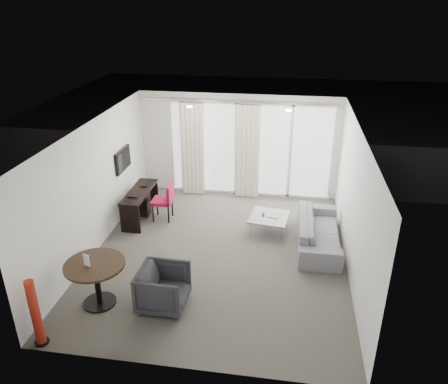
# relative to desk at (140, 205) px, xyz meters

# --- Properties ---
(floor) EXTENTS (5.00, 6.00, 0.00)m
(floor) POSITION_rel_desk_xyz_m (2.06, -1.23, -0.35)
(floor) COLOR #4E4A43
(floor) RESTS_ON ground
(ceiling) EXTENTS (5.00, 6.00, 0.00)m
(ceiling) POSITION_rel_desk_xyz_m (2.06, -1.23, 2.25)
(ceiling) COLOR white
(ceiling) RESTS_ON ground
(wall_left) EXTENTS (0.00, 6.00, 2.60)m
(wall_left) POSITION_rel_desk_xyz_m (-0.44, -1.23, 0.95)
(wall_left) COLOR silver
(wall_left) RESTS_ON ground
(wall_right) EXTENTS (0.00, 6.00, 2.60)m
(wall_right) POSITION_rel_desk_xyz_m (4.56, -1.23, 0.95)
(wall_right) COLOR silver
(wall_right) RESTS_ON ground
(wall_front) EXTENTS (5.00, 0.00, 2.60)m
(wall_front) POSITION_rel_desk_xyz_m (2.06, -4.23, 0.95)
(wall_front) COLOR silver
(wall_front) RESTS_ON ground
(window_panel) EXTENTS (4.00, 0.02, 2.38)m
(window_panel) POSITION_rel_desk_xyz_m (2.36, 1.75, 0.85)
(window_panel) COLOR white
(window_panel) RESTS_ON ground
(window_frame) EXTENTS (4.10, 0.06, 2.44)m
(window_frame) POSITION_rel_desk_xyz_m (2.36, 1.74, 0.85)
(window_frame) COLOR white
(window_frame) RESTS_ON ground
(curtain_left) EXTENTS (0.60, 0.20, 2.38)m
(curtain_left) POSITION_rel_desk_xyz_m (0.91, 1.59, 0.85)
(curtain_left) COLOR beige
(curtain_left) RESTS_ON ground
(curtain_right) EXTENTS (0.60, 0.20, 2.38)m
(curtain_right) POSITION_rel_desk_xyz_m (2.31, 1.59, 0.85)
(curtain_right) COLOR beige
(curtain_right) RESTS_ON ground
(curtain_track) EXTENTS (4.80, 0.04, 0.04)m
(curtain_track) POSITION_rel_desk_xyz_m (2.06, 1.59, 2.10)
(curtain_track) COLOR #B2B2B7
(curtain_track) RESTS_ON ceiling
(downlight_a) EXTENTS (0.12, 0.12, 0.02)m
(downlight_a) POSITION_rel_desk_xyz_m (1.16, 0.37, 2.24)
(downlight_a) COLOR #FFE0B2
(downlight_a) RESTS_ON ceiling
(downlight_b) EXTENTS (0.12, 0.12, 0.02)m
(downlight_b) POSITION_rel_desk_xyz_m (3.26, 0.37, 2.24)
(downlight_b) COLOR #FFE0B2
(downlight_b) RESTS_ON ceiling
(desk) EXTENTS (0.46, 1.48, 0.69)m
(desk) POSITION_rel_desk_xyz_m (0.00, 0.00, 0.00)
(desk) COLOR black
(desk) RESTS_ON floor
(tv) EXTENTS (0.05, 0.80, 0.50)m
(tv) POSITION_rel_desk_xyz_m (-0.40, 0.22, 1.00)
(tv) COLOR black
(tv) RESTS_ON wall_left
(desk_chair) EXTENTS (0.49, 0.46, 0.89)m
(desk_chair) POSITION_rel_desk_xyz_m (0.52, 0.05, 0.10)
(desk_chair) COLOR maroon
(desk_chair) RESTS_ON floor
(round_table) EXTENTS (1.31, 1.31, 0.80)m
(round_table) POSITION_rel_desk_xyz_m (0.30, -3.07, 0.05)
(round_table) COLOR black
(round_table) RESTS_ON floor
(menu_card) EXTENTS (0.11, 0.06, 0.21)m
(menu_card) POSITION_rel_desk_xyz_m (0.21, -3.14, 0.37)
(menu_card) COLOR white
(menu_card) RESTS_ON round_table
(red_lamp) EXTENTS (0.25, 0.25, 1.12)m
(red_lamp) POSITION_rel_desk_xyz_m (-0.20, -4.08, 0.21)
(red_lamp) COLOR maroon
(red_lamp) RESTS_ON floor
(tub_armchair) EXTENTS (0.82, 0.79, 0.73)m
(tub_armchair) POSITION_rel_desk_xyz_m (1.40, -2.96, 0.02)
(tub_armchair) COLOR #26252A
(tub_armchair) RESTS_ON floor
(coffee_table) EXTENTS (0.92, 0.92, 0.37)m
(coffee_table) POSITION_rel_desk_xyz_m (2.98, -0.16, -0.16)
(coffee_table) COLOR gray
(coffee_table) RESTS_ON floor
(remote) EXTENTS (0.09, 0.19, 0.02)m
(remote) POSITION_rel_desk_xyz_m (2.85, -0.11, 0.01)
(remote) COLOR black
(remote) RESTS_ON coffee_table
(magazine) EXTENTS (0.25, 0.29, 0.01)m
(magazine) POSITION_rel_desk_xyz_m (3.09, -0.10, 0.01)
(magazine) COLOR gray
(magazine) RESTS_ON coffee_table
(sofa) EXTENTS (0.83, 2.12, 0.62)m
(sofa) POSITION_rel_desk_xyz_m (4.04, -0.56, -0.04)
(sofa) COLOR slate
(sofa) RESTS_ON floor
(terrace_slab) EXTENTS (5.60, 3.00, 0.12)m
(terrace_slab) POSITION_rel_desk_xyz_m (2.36, 3.27, -0.41)
(terrace_slab) COLOR #4D4D50
(terrace_slab) RESTS_ON ground
(rattan_chair_a) EXTENTS (0.78, 0.78, 0.90)m
(rattan_chair_a) POSITION_rel_desk_xyz_m (3.04, 2.50, 0.10)
(rattan_chair_a) COLOR brown
(rattan_chair_a) RESTS_ON terrace_slab
(rattan_chair_b) EXTENTS (0.71, 0.71, 0.85)m
(rattan_chair_b) POSITION_rel_desk_xyz_m (4.12, 3.06, 0.08)
(rattan_chair_b) COLOR brown
(rattan_chair_b) RESTS_ON terrace_slab
(rattan_table) EXTENTS (0.58, 0.58, 0.46)m
(rattan_table) POSITION_rel_desk_xyz_m (3.26, 3.09, -0.12)
(rattan_table) COLOR brown
(rattan_table) RESTS_ON terrace_slab
(balustrade) EXTENTS (5.50, 0.06, 1.05)m
(balustrade) POSITION_rel_desk_xyz_m (2.36, 4.72, 0.15)
(balustrade) COLOR #B2B2B7
(balustrade) RESTS_ON terrace_slab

